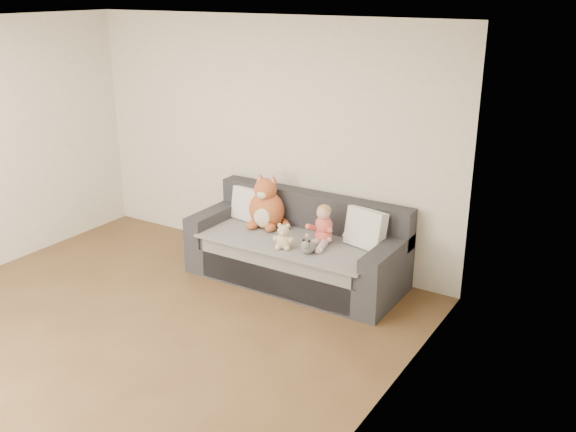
# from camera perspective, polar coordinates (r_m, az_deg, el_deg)

# --- Properties ---
(room_shell) EXTENTS (5.00, 5.00, 5.00)m
(room_shell) POSITION_cam_1_polar(r_m,az_deg,el_deg) (5.42, -14.27, 2.30)
(room_shell) COLOR brown
(room_shell) RESTS_ON ground
(sofa) EXTENTS (2.20, 0.94, 0.85)m
(sofa) POSITION_cam_1_polar(r_m,az_deg,el_deg) (6.57, 0.88, -3.13)
(sofa) COLOR #2A2A2F
(sofa) RESTS_ON ground
(cushion_left) EXTENTS (0.40, 0.22, 0.36)m
(cushion_left) POSITION_cam_1_polar(r_m,az_deg,el_deg) (6.92, -3.56, 1.05)
(cushion_left) COLOR silver
(cushion_left) RESTS_ON sofa
(cushion_right_back) EXTENTS (0.43, 0.31, 0.37)m
(cushion_right_back) POSITION_cam_1_polar(r_m,az_deg,el_deg) (6.40, 6.26, -0.62)
(cushion_right_back) COLOR silver
(cushion_right_back) RESTS_ON sofa
(cushion_right_front) EXTENTS (0.44, 0.27, 0.39)m
(cushion_right_front) POSITION_cam_1_polar(r_m,az_deg,el_deg) (6.23, 6.92, -1.10)
(cushion_right_front) COLOR silver
(cushion_right_front) RESTS_ON sofa
(toddler) EXTENTS (0.28, 0.41, 0.40)m
(toddler) POSITION_cam_1_polar(r_m,az_deg,el_deg) (6.28, 3.07, -1.05)
(toddler) COLOR #E76251
(toddler) RESTS_ON sofa
(plush_cat) EXTENTS (0.48, 0.45, 0.59)m
(plush_cat) POSITION_cam_1_polar(r_m,az_deg,el_deg) (6.70, -1.94, 0.82)
(plush_cat) COLOR #A64824
(plush_cat) RESTS_ON sofa
(teddy_bear) EXTENTS (0.20, 0.16, 0.26)m
(teddy_bear) POSITION_cam_1_polar(r_m,az_deg,el_deg) (6.17, -0.40, -2.01)
(teddy_bear) COLOR beige
(teddy_bear) RESTS_ON sofa
(plush_cow) EXTENTS (0.13, 0.20, 0.16)m
(plush_cow) POSITION_cam_1_polar(r_m,az_deg,el_deg) (6.08, 1.81, -2.74)
(plush_cow) COLOR white
(plush_cow) RESTS_ON sofa
(sippy_cup) EXTENTS (0.09, 0.07, 0.10)m
(sippy_cup) POSITION_cam_1_polar(r_m,az_deg,el_deg) (6.38, -0.78, -1.73)
(sippy_cup) COLOR #4A3694
(sippy_cup) RESTS_ON sofa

